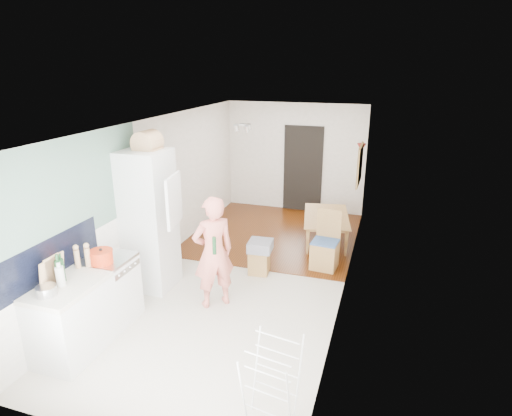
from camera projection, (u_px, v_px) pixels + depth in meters
The scene contains 32 objects.
room_shell at pixel (246, 202), 6.71m from camera, with size 3.20×7.00×2.50m, color white, non-canonical shape.
floor at pixel (246, 274), 7.11m from camera, with size 3.20×7.00×0.01m, color #BDB4A2.
wood_floor_overlay at pixel (275, 233), 8.78m from camera, with size 3.20×3.30×0.01m, color #542209.
sage_wall_panel at pixel (67, 192), 5.17m from camera, with size 0.02×3.00×1.30m, color slate.
tile_splashback at pixel (43, 263), 4.90m from camera, with size 0.02×1.90×0.50m, color black.
doorway_recess at pixel (303, 169), 9.87m from camera, with size 0.90×0.04×2.00m, color black.
base_cabinet at pixel (72, 322), 5.05m from camera, with size 0.60×0.90×0.86m, color silver.
worktop at pixel (66, 287), 4.90m from camera, with size 0.62×0.92×0.06m, color beige.
range_cooker at pixel (111, 290), 5.72m from camera, with size 0.60×0.60×0.88m, color silver.
cooker_top at pixel (107, 259), 5.57m from camera, with size 0.60×0.60×0.04m, color silver.
fridge_housing at pixel (149, 221), 6.43m from camera, with size 0.66×0.66×2.15m, color silver.
fridge_door at pixel (174, 200), 5.83m from camera, with size 0.56×0.04×0.70m, color silver.
fridge_interior at pixel (165, 192), 6.19m from camera, with size 0.02×0.52×0.66m, color white.
pinboard at pixel (360, 165), 7.87m from camera, with size 0.03×0.90×0.70m, color tan.
pinboard_frame at pixel (359, 165), 7.88m from camera, with size 0.01×0.94×0.74m, color #AA844A.
wall_sconce at pixel (361, 148), 8.41m from camera, with size 0.18×0.18×0.16m, color maroon.
person at pixel (213, 243), 5.92m from camera, with size 0.71×0.46×1.93m, color #E27666.
dining_table at pixel (327, 230), 8.35m from camera, with size 1.28×0.71×0.45m, color #AA844A.
dining_chair at pixel (325, 241), 7.16m from camera, with size 0.42×0.42×1.00m, color #AA844A, non-canonical shape.
stool at pixel (259, 261), 7.09m from camera, with size 0.32×0.32×0.42m, color #AA844A, non-canonical shape.
grey_drape at pixel (260, 246), 6.96m from camera, with size 0.38×0.38×0.17m, color gray.
drying_rack at pixel (272, 385), 4.03m from camera, with size 0.46×0.41×0.89m, color silver, non-canonical shape.
bread_bin at pixel (147, 143), 6.12m from camera, with size 0.37×0.35×0.19m, color tan, non-canonical shape.
red_casserole at pixel (101, 257), 5.40m from camera, with size 0.29×0.29×0.17m, color red.
steel_pan at pixel (46, 291), 4.65m from camera, with size 0.22×0.22×0.11m, color silver.
held_bottle at pixel (214, 246), 5.70m from camera, with size 0.05×0.05×0.25m, color #17411F.
bottle_a at pixel (59, 273), 4.85m from camera, with size 0.07×0.07×0.30m, color #17411F.
bottle_b at pixel (62, 270), 4.93m from camera, with size 0.06×0.06×0.28m, color #17411F.
bottle_c at pixel (60, 276), 4.84m from camera, with size 0.10×0.10×0.23m, color silver.
pepper_mill_front at pixel (77, 259), 5.27m from camera, with size 0.07×0.07×0.24m, color tan.
pepper_mill_back at pixel (88, 257), 5.30m from camera, with size 0.07×0.07×0.25m, color tan.
chopping_boards at pixel (52, 271), 4.83m from camera, with size 0.04×0.27×0.36m, color tan, non-canonical shape.
Camera 1 is at (2.10, -6.03, 3.33)m, focal length 30.00 mm.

